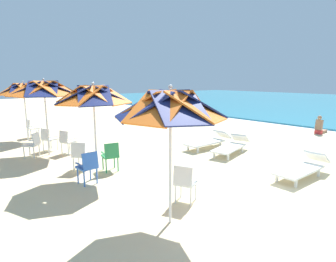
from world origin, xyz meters
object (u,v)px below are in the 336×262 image
(plastic_chair_1, at_px, (88,166))
(plastic_chair_6, at_px, (33,143))
(beach_umbrella_2, at_px, (44,89))
(sun_lounger_1, at_px, (302,167))
(plastic_chair_4, at_px, (67,140))
(sun_lounger_3, at_px, (208,141))
(sun_lounger_2, at_px, (231,146))
(beachgoer_seated, at_px, (320,128))
(plastic_chair_3, at_px, (111,155))
(beach_umbrella_0, at_px, (170,106))
(plastic_chair_0, at_px, (185,181))
(plastic_chair_7, at_px, (32,127))
(plastic_chair_5, at_px, (48,138))
(beach_umbrella_3, at_px, (24,90))
(plastic_chair_2, at_px, (80,154))
(beach_umbrella_1, at_px, (93,96))

(plastic_chair_1, bearing_deg, plastic_chair_6, -174.38)
(beach_umbrella_2, bearing_deg, sun_lounger_1, 32.81)
(plastic_chair_4, xyz_separation_m, sun_lounger_3, (2.76, 4.52, -0.22))
(plastic_chair_1, distance_m, sun_lounger_2, 5.27)
(beachgoer_seated, bearing_deg, plastic_chair_3, -98.98)
(beach_umbrella_0, bearing_deg, plastic_chair_0, 118.44)
(beach_umbrella_0, xyz_separation_m, plastic_chair_7, (-9.98, 0.24, -1.71))
(sun_lounger_1, bearing_deg, plastic_chair_3, -136.38)
(plastic_chair_3, xyz_separation_m, plastic_chair_5, (-3.62, -0.61, 0.00))
(plastic_chair_5, bearing_deg, plastic_chair_3, 9.52)
(beach_umbrella_0, xyz_separation_m, sun_lounger_3, (-3.36, 4.92, -1.92))
(plastic_chair_0, xyz_separation_m, plastic_chair_4, (-5.69, -0.40, 0.00))
(plastic_chair_5, xyz_separation_m, sun_lounger_1, (7.53, 4.34, -0.22))
(beach_umbrella_3, relative_size, sun_lounger_1, 1.20)
(plastic_chair_0, distance_m, sun_lounger_2, 4.51)
(plastic_chair_4, bearing_deg, beach_umbrella_2, -121.94)
(sun_lounger_2, bearing_deg, beach_umbrella_2, -129.67)
(beach_umbrella_2, bearing_deg, plastic_chair_3, 14.18)
(sun_lounger_2, relative_size, sun_lounger_3, 1.03)
(plastic_chair_7, relative_size, sun_lounger_2, 0.39)
(plastic_chair_6, xyz_separation_m, sun_lounger_1, (6.95, 5.03, -0.22))
(plastic_chair_3, distance_m, plastic_chair_5, 3.67)
(beach_umbrella_2, relative_size, beach_umbrella_3, 1.04)
(beach_umbrella_0, distance_m, plastic_chair_6, 6.67)
(plastic_chair_5, relative_size, sun_lounger_2, 0.39)
(plastic_chair_6, distance_m, beach_umbrella_3, 3.69)
(plastic_chair_3, height_order, sun_lounger_3, plastic_chair_3)
(beach_umbrella_0, bearing_deg, plastic_chair_1, -173.76)
(plastic_chair_1, bearing_deg, plastic_chair_2, 165.26)
(plastic_chair_6, height_order, beachgoer_seated, beachgoer_seated)
(beach_umbrella_1, bearing_deg, sun_lounger_1, 48.89)
(beachgoer_seated, bearing_deg, plastic_chair_1, -95.66)
(plastic_chair_7, bearing_deg, plastic_chair_1, -4.43)
(plastic_chair_3, bearing_deg, plastic_chair_6, -156.74)
(plastic_chair_6, xyz_separation_m, beach_umbrella_3, (-3.20, 0.63, 1.73))
(plastic_chair_4, distance_m, plastic_chair_5, 0.95)
(beach_umbrella_1, distance_m, plastic_chair_5, 4.19)
(beach_umbrella_2, distance_m, plastic_chair_7, 3.99)
(plastic_chair_2, relative_size, beach_umbrella_2, 0.32)
(plastic_chair_1, relative_size, beach_umbrella_3, 0.33)
(beach_umbrella_2, distance_m, sun_lounger_2, 6.88)
(beach_umbrella_0, height_order, beach_umbrella_3, beach_umbrella_3)
(beach_umbrella_0, distance_m, sun_lounger_1, 4.81)
(plastic_chair_6, height_order, beach_umbrella_3, beach_umbrella_3)
(plastic_chair_4, relative_size, plastic_chair_7, 1.00)
(plastic_chair_1, relative_size, plastic_chair_2, 1.00)
(beach_umbrella_0, distance_m, beach_umbrella_1, 3.20)
(plastic_chair_5, bearing_deg, sun_lounger_1, 29.93)
(beach_umbrella_3, bearing_deg, sun_lounger_3, 38.37)
(sun_lounger_1, distance_m, beachgoer_seated, 7.32)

